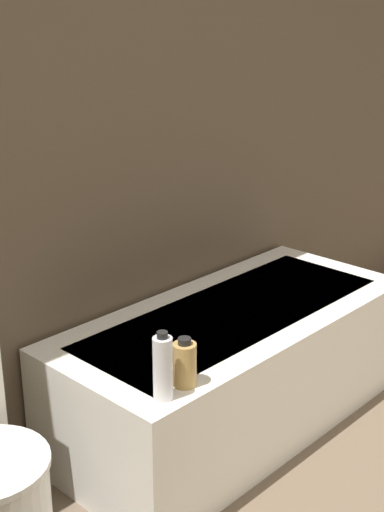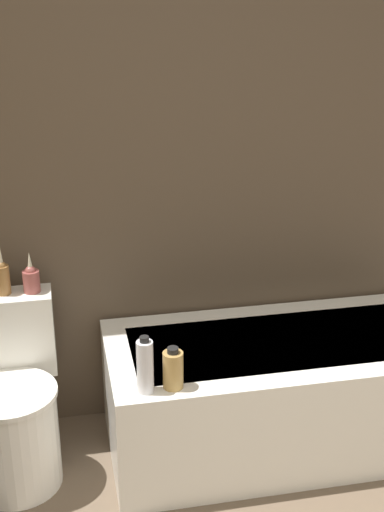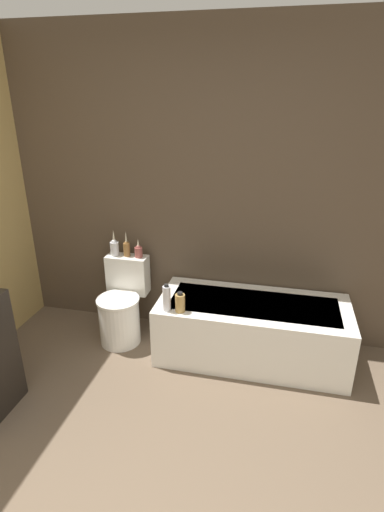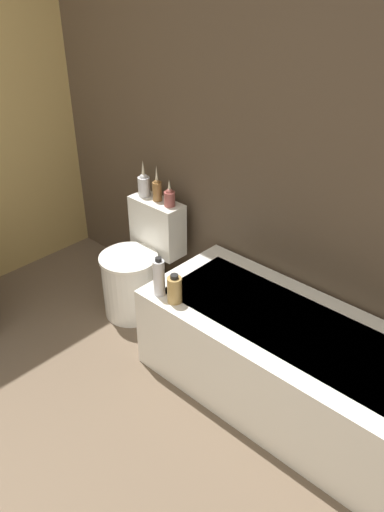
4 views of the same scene
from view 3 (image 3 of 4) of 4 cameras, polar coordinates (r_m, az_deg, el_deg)
wall_back_tiled at (r=3.43m, az=-2.09°, el=9.54°), size 6.40×0.06×2.60m
bathtub at (r=3.37m, az=8.53°, el=-10.34°), size 1.53×0.67×0.50m
toilet at (r=3.60m, az=-9.99°, el=-7.19°), size 0.37×0.52×0.72m
vase_gold at (r=3.58m, az=-11.02°, el=1.31°), size 0.08×0.08×0.23m
vase_silver at (r=3.55m, az=-9.33°, el=1.17°), size 0.06×0.06×0.23m
vase_bronze at (r=3.52m, az=-7.65°, el=0.75°), size 0.07×0.07×0.17m
shampoo_bottle_tall at (r=3.07m, az=-3.64°, el=-6.04°), size 0.06×0.06×0.22m
shampoo_bottle_short at (r=3.07m, az=-1.72°, el=-6.68°), size 0.08×0.08×0.16m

